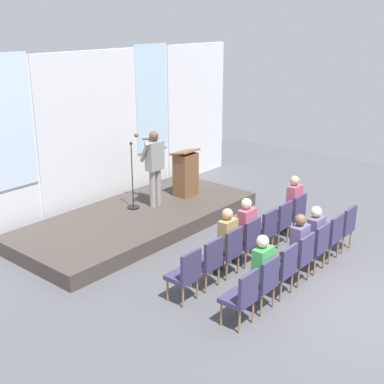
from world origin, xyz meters
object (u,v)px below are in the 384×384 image
chair_r1_c2 (283,267)px  audience_r1_c4 (313,235)px  audience_r0_c2 (225,238)px  chair_r0_c5 (280,221)px  chair_r0_c0 (186,273)px  chair_r1_c1 (263,281)px  audience_r0_c6 (292,202)px  audience_r1_c1 (259,268)px  chair_r0_c4 (264,229)px  audience_r1_c3 (297,244)px  chair_r1_c3 (300,255)px  chair_r1_c5 (331,235)px  audience_r0_c3 (244,228)px  mic_stand (133,194)px  chair_r0_c2 (229,249)px  chair_r0_c1 (208,260)px  lectern (186,173)px  chair_r0_c6 (295,213)px  chair_r1_c4 (316,245)px  chair_r1_c6 (344,225)px  chair_r1_c0 (242,295)px  speaker (154,163)px  chair_r0_c3 (247,239)px

chair_r1_c2 → audience_r1_c4: 1.20m
audience_r0_c2 → chair_r0_c5: bearing=-2.7°
chair_r0_c0 → chair_r1_c1: size_ratio=1.00×
audience_r0_c6 → audience_r1_c1: (-2.96, -1.11, -0.02)m
chair_r0_c4 → audience_r1_c3: (-0.59, -1.03, 0.19)m
chair_r0_c5 → chair_r1_c3: size_ratio=1.00×
chair_r1_c1 → chair_r1_c5: 2.37m
audience_r0_c2 → audience_r0_c3: audience_r0_c3 is taller
mic_stand → audience_r1_c4: mic_stand is taller
chair_r0_c2 → chair_r1_c5: same height
chair_r0_c1 → chair_r1_c3: 1.63m
chair_r0_c5 → audience_r1_c3: (-1.19, -1.03, 0.19)m
audience_r1_c1 → audience_r1_c4: bearing=0.1°
lectern → audience_r0_c2: lectern is taller
chair_r0_c6 → audience_r0_c3: bearing=177.4°
chair_r0_c5 → audience_r0_c6: (0.59, 0.08, 0.21)m
chair_r0_c6 → chair_r1_c1: same height
chair_r0_c6 → chair_r1_c3: size_ratio=1.00×
chair_r1_c4 → chair_r1_c3: bearing=180.0°
chair_r0_c6 → chair_r1_c6: bearing=-90.0°
chair_r0_c5 → chair_r1_c0: same height
mic_stand → audience_r0_c3: size_ratio=1.17×
audience_r1_c3 → audience_r0_c3: bearing=90.0°
chair_r1_c1 → chair_r1_c4: 1.78m
audience_r0_c6 → chair_r1_c2: (-2.37, -1.19, -0.21)m
chair_r0_c1 → chair_r1_c1: (0.00, -1.11, 0.00)m
chair_r0_c2 → chair_r1_c1: size_ratio=1.00×
chair_r1_c0 → audience_r1_c3: bearing=2.7°
speaker → chair_r1_c5: bearing=-81.7°
audience_r1_c1 → chair_r1_c6: (2.96, -0.08, -0.19)m
chair_r0_c1 → chair_r0_c4: (1.78, 0.00, 0.00)m
speaker → chair_r1_c4: 4.17m
chair_r0_c0 → chair_r0_c4: (2.37, 0.00, 0.00)m
chair_r0_c3 → chair_r1_c5: 1.63m
audience_r1_c1 → chair_r0_c6: bearing=19.2°
audience_r1_c4 → chair_r1_c0: bearing=-178.0°
audience_r0_c3 → chair_r0_c4: (0.59, -0.08, -0.20)m
chair_r1_c6 → chair_r1_c4: bearing=180.0°
chair_r0_c2 → chair_r1_c0: size_ratio=1.00×
mic_stand → chair_r1_c0: bearing=-113.9°
audience_r0_c2 → chair_r0_c6: bearing=-2.0°
chair_r0_c3 → chair_r1_c0: (-1.78, -1.11, 0.00)m
chair_r0_c2 → chair_r0_c0: bearing=180.0°
chair_r0_c4 → lectern: bearing=70.7°
audience_r0_c3 → audience_r1_c3: audience_r0_c3 is taller
chair_r0_c0 → chair_r1_c2: (1.19, -1.11, 0.00)m
mic_stand → chair_r0_c1: mic_stand is taller
chair_r1_c2 → audience_r1_c4: (1.19, 0.08, 0.17)m
chair_r0_c1 → audience_r0_c6: 2.97m
mic_stand → chair_r1_c5: 4.49m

